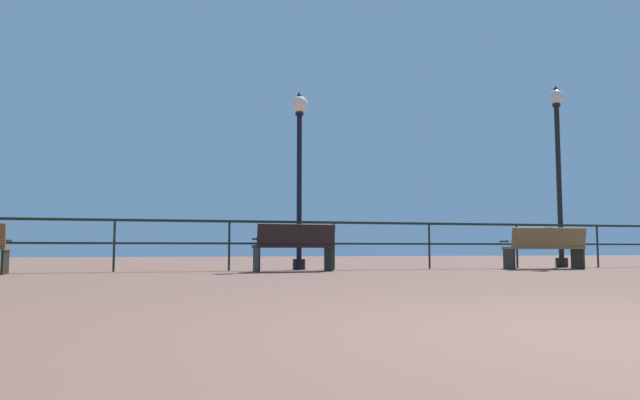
# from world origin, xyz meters

# --- Properties ---
(pier_railing) EXTENTS (19.43, 0.05, 1.00)m
(pier_railing) POSITION_xyz_m (0.00, 9.32, 0.74)
(pier_railing) COLOR black
(pier_railing) RESTS_ON ground_plane
(bench_near_left) EXTENTS (1.56, 0.73, 0.89)m
(bench_near_left) POSITION_xyz_m (0.07, 8.51, 0.51)
(bench_near_left) COLOR black
(bench_near_left) RESTS_ON ground_plane
(bench_near_right) EXTENTS (1.73, 0.73, 0.88)m
(bench_near_right) POSITION_xyz_m (5.55, 8.50, 0.50)
(bench_near_right) COLOR brown
(bench_near_right) RESTS_ON ground_plane
(lamppost_center) EXTENTS (0.35, 0.35, 3.75)m
(lamppost_center) POSITION_xyz_m (0.38, 9.49, 2.35)
(lamppost_center) COLOR black
(lamppost_center) RESTS_ON ground_plane
(lamppost_right) EXTENTS (0.35, 0.35, 4.33)m
(lamppost_right) POSITION_xyz_m (6.68, 9.49, 2.57)
(lamppost_right) COLOR black
(lamppost_right) RESTS_ON ground_plane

